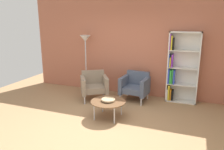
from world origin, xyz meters
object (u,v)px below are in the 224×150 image
Objects in this scene: armchair_corner_red at (94,85)px; floor_lamp_torchiere at (85,45)px; decorative_bowl at (108,100)px; bookshelf_tall at (180,69)px; armchair_by_bookshelf at (135,86)px; coffee_table_low at (108,102)px.

armchair_corner_red is 1.27m from floor_lamp_torchiere.
armchair_corner_red is (-0.83, 0.99, -0.02)m from decorative_bowl.
decorative_bowl is 0.18× the size of floor_lamp_torchiere.
bookshelf_tall is 2.02× the size of armchair_corner_red.
decorative_bowl is 1.29m from armchair_corner_red.
armchair_by_bookshelf is 1.93m from floor_lamp_torchiere.
floor_lamp_torchiere is (-1.62, 0.20, 1.03)m from armchair_by_bookshelf.
bookshelf_tall reaches higher than armchair_by_bookshelf.
armchair_corner_red reaches higher than coffee_table_low.
armchair_by_bookshelf reaches higher than coffee_table_low.
armchair_by_bookshelf is at bearing 78.28° from decorative_bowl.
bookshelf_tall reaches higher than armchair_corner_red.
armchair_by_bookshelf is 0.45× the size of floor_lamp_torchiere.
coffee_table_low is 1.03× the size of armchair_by_bookshelf.
bookshelf_tall is at bearing 2.96° from floor_lamp_torchiere.
floor_lamp_torchiere is (-1.34, 1.53, 1.01)m from decorative_bowl.
decorative_bowl is (-1.40, -1.67, -0.47)m from bookshelf_tall.
armchair_corner_red is at bearing -45.98° from floor_lamp_torchiere.
coffee_table_low is at bearing -48.64° from floor_lamp_torchiere.
coffee_table_low is 1.36m from armchair_by_bookshelf.
decorative_bowl is (0.00, 0.00, 0.06)m from coffee_table_low.
armchair_by_bookshelf is 1.15m from armchair_corner_red.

